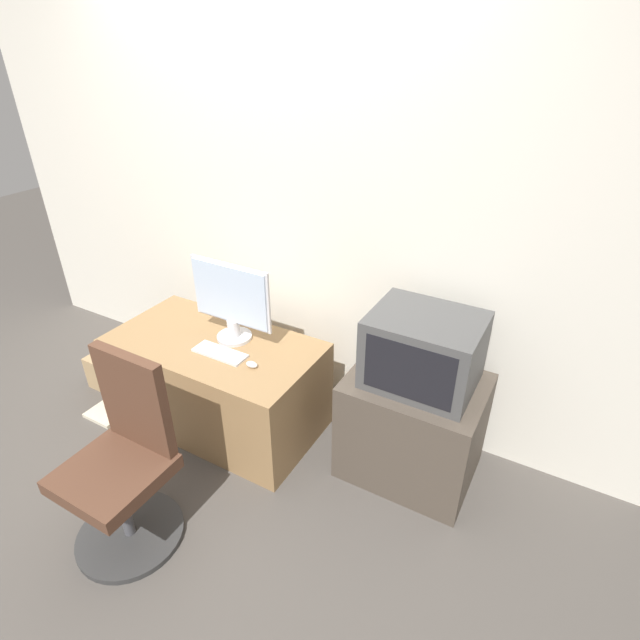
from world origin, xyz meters
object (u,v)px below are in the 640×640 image
Objects in this scene: keyboard at (220,353)px; mouse at (252,364)px; cardboard_box_lower at (110,373)px; crt_tv at (423,351)px; main_monitor at (231,301)px; office_chair at (125,469)px; book at (105,414)px.

keyboard is 4.70× the size of mouse.
mouse reaches higher than cardboard_box_lower.
crt_tv is 1.84× the size of cardboard_box_lower.
main_monitor is 0.99× the size of crt_tv.
keyboard is at bearing 93.15° from office_chair.
cardboard_box_lower is 1.24× the size of book.
book is (-0.77, -0.27, -0.56)m from keyboard.
crt_tv reaches higher than book.
main_monitor is 1.18m from book.
office_chair is 1.02m from book.
keyboard reaches higher than book.
main_monitor is 0.39m from mouse.
keyboard is at bearing 19.02° from book.
main_monitor is 0.29m from keyboard.
mouse is at bearing 14.34° from book.
book is at bearing -160.98° from keyboard.
main_monitor is 1.19m from cardboard_box_lower.
office_chair reaches higher than cardboard_box_lower.
crt_tv is at bearing 16.61° from book.
mouse is 1.18m from book.
mouse is 0.13× the size of crt_tv.
cardboard_box_lower is at bearing -167.57° from main_monitor.
book is (-0.82, 0.48, -0.39)m from office_chair.
office_chair is (-0.18, -0.73, -0.18)m from mouse.
cardboard_box_lower is at bearing 130.71° from book.
main_monitor is at bearing 12.43° from cardboard_box_lower.
keyboard is 0.99m from book.
cardboard_box_lower is at bearing -171.25° from crt_tv.
keyboard is (0.03, -0.17, -0.24)m from main_monitor.
office_chair is (0.04, -0.74, -0.18)m from keyboard.
book is (-0.74, -0.44, -0.80)m from main_monitor.
office_chair is at bearing -86.85° from keyboard.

